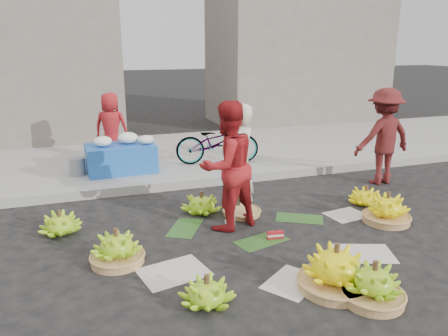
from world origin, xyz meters
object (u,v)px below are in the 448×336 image
object	(u,v)px
banana_bunch_4	(387,209)
bicycle	(217,142)
flower_table	(121,156)
banana_bunch_0	(117,249)
vendor_cream	(238,164)

from	to	relation	value
banana_bunch_4	bicycle	xyz separation A→B (m)	(-1.35, 3.29, 0.36)
banana_bunch_4	bicycle	bearing A→B (deg)	112.36
flower_table	bicycle	xyz separation A→B (m)	(1.83, -0.00, 0.14)
bicycle	banana_bunch_0	bearing A→B (deg)	155.27
banana_bunch_0	bicycle	bearing A→B (deg)	55.56
flower_table	bicycle	bearing A→B (deg)	-3.10
flower_table	vendor_cream	bearing A→B (deg)	-67.06
vendor_cream	bicycle	size ratio (longest dim) A/B	1.01
banana_bunch_0	vendor_cream	distance (m)	1.93
vendor_cream	flower_table	bearing A→B (deg)	-94.05
banana_bunch_0	flower_table	bearing A→B (deg)	82.67
banana_bunch_4	bicycle	world-z (taller)	bicycle
flower_table	bicycle	world-z (taller)	bicycle
banana_bunch_0	banana_bunch_4	distance (m)	3.61
vendor_cream	flower_table	size ratio (longest dim) A/B	1.31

